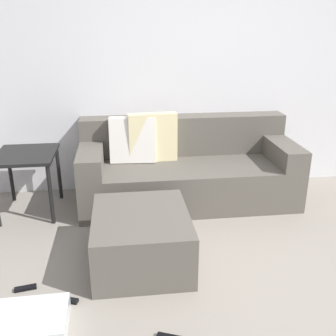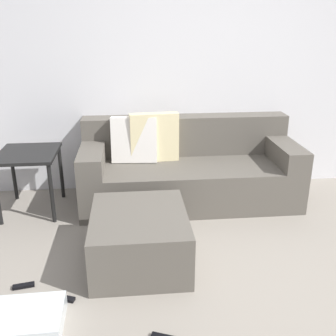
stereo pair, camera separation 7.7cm
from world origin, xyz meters
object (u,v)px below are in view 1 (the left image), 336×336
object	(u,v)px
storage_bin	(24,323)
ottoman	(141,238)
remote_under_side_table	(26,288)
remote_by_storage_bin	(66,300)
side_table	(26,162)
couch_sectional	(185,169)

from	to	relation	value
storage_bin	ottoman	bearing A→B (deg)	40.76
remote_under_side_table	storage_bin	bearing A→B (deg)	-89.80
ottoman	remote_under_side_table	size ratio (longest dim) A/B	5.73
remote_by_storage_bin	ottoman	bearing A→B (deg)	57.75
remote_by_storage_bin	side_table	bearing A→B (deg)	129.38
ottoman	couch_sectional	bearing A→B (deg)	64.94
ottoman	side_table	xyz separation A→B (m)	(-0.99, 0.97, 0.30)
couch_sectional	remote_under_side_table	world-z (taller)	couch_sectional
couch_sectional	ottoman	size ratio (longest dim) A/B	2.57
storage_bin	remote_under_side_table	size ratio (longest dim) A/B	3.54
storage_bin	remote_by_storage_bin	distance (m)	0.32
remote_by_storage_bin	remote_under_side_table	world-z (taller)	same
storage_bin	remote_by_storage_bin	world-z (taller)	storage_bin
side_table	remote_by_storage_bin	size ratio (longest dim) A/B	3.58
ottoman	remote_by_storage_bin	world-z (taller)	ottoman
ottoman	storage_bin	bearing A→B (deg)	-139.24
storage_bin	side_table	world-z (taller)	side_table
ottoman	storage_bin	distance (m)	0.98
remote_by_storage_bin	remote_under_side_table	bearing A→B (deg)	171.88
ottoman	side_table	distance (m)	1.42
side_table	remote_under_side_table	distance (m)	1.32
storage_bin	remote_under_side_table	bearing A→B (deg)	100.92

